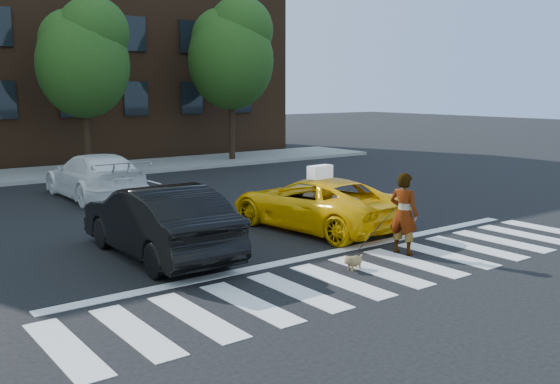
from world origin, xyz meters
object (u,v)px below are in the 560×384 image
tree_mid (84,54)px  dog (353,261)px  white_suv (95,176)px  woman (404,214)px  black_sedan (158,221)px  taxi (314,203)px  tree_right (232,49)px

tree_mid → dog: size_ratio=13.45×
white_suv → woman: woman is taller
tree_mid → black_sedan: tree_mid is taller
tree_mid → black_sedan: (-3.43, -13.48, -4.09)m
tree_mid → dog: (-0.85, -16.61, -4.68)m
woman → taxi: bearing=-16.5°
tree_right → dog: (-7.85, -16.61, -5.09)m
black_sedan → dog: bearing=130.3°
tree_mid → dog: tree_mid is taller
taxi → woman: 3.00m
tree_mid → woman: size_ratio=4.07×
taxi → white_suv: 8.04m
taxi → black_sedan: size_ratio=1.01×
woman → dog: (-1.66, -0.23, -0.70)m
tree_mid → woman: 16.87m
tree_right → woman: 18.05m
tree_mid → taxi: size_ratio=1.52×
black_sedan → taxi: bearing=-177.9°
tree_mid → tree_right: size_ratio=0.92×
taxi → tree_mid: bearing=-93.0°
white_suv → woman: size_ratio=2.85×
tree_right → white_suv: (-8.93, -5.86, -4.54)m
black_sedan → woman: (4.24, -2.90, 0.11)m
tree_mid → tree_right: bearing=-0.0°
dog → tree_mid: bearing=79.7°
taxi → woman: size_ratio=2.67×
white_suv → tree_right: bearing=-146.0°
dog → tree_right: bearing=57.4°
tree_right → dog: tree_right is taller
black_sedan → white_suv: size_ratio=0.93×
tree_right → black_sedan: tree_right is taller
taxi → white_suv: (-2.80, 7.53, 0.07)m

